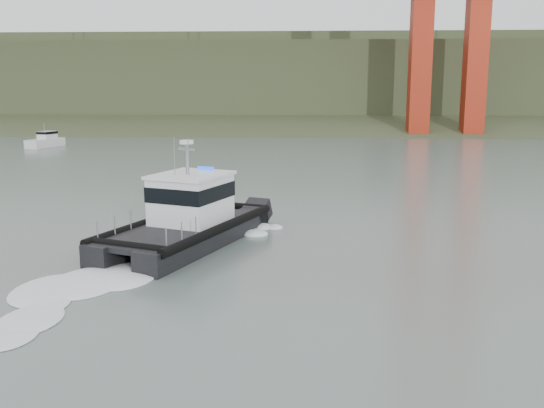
{
  "coord_description": "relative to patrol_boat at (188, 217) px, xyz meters",
  "views": [
    {
      "loc": [
        1.02,
        -17.28,
        7.28
      ],
      "look_at": [
        -0.3,
        7.99,
        2.4
      ],
      "focal_mm": 40.0,
      "sensor_mm": 36.0,
      "label": 1
    }
  ],
  "objects": [
    {
      "name": "headlands",
      "position": [
        4.4,
        115.06,
        5.78
      ],
      "size": [
        500.0,
        105.36,
        27.12
      ],
      "color": "#324427",
      "rests_on": "ground"
    },
    {
      "name": "patrol_boat",
      "position": [
        0.0,
        0.0,
        0.0
      ],
      "size": [
        7.23,
        11.07,
        5.05
      ],
      "rotation": [
        0.0,
        0.0,
        -0.36
      ],
      "color": "black",
      "rests_on": "ground"
    },
    {
      "name": "ground",
      "position": [
        4.4,
        -10.44,
        -1.27
      ],
      "size": [
        400.0,
        400.0,
        0.0
      ],
      "primitive_type": "plane",
      "color": "slate",
      "rests_on": "ground"
    },
    {
      "name": "motorboat",
      "position": [
        -26.6,
        46.0,
        -0.51
      ],
      "size": [
        3.23,
        5.79,
        3.02
      ],
      "rotation": [
        0.0,
        0.0,
        -0.27
      ],
      "color": "silver",
      "rests_on": "ground"
    }
  ]
}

